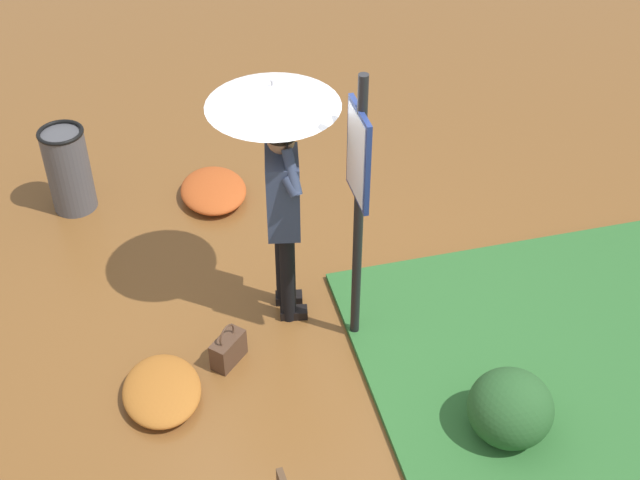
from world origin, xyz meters
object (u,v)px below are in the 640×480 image
Objects in this scene: trash_bin at (68,169)px; person_with_umbrella at (277,145)px; handbag at (228,349)px; info_sign_post at (358,186)px.

person_with_umbrella is at bearing -138.01° from trash_bin.
person_with_umbrella is 5.53× the size of handbag.
trash_bin is at bearing 41.99° from person_with_umbrella.
person_with_umbrella is 2.66m from trash_bin.
info_sign_post is 1.66m from handbag.
handbag is at bearing 92.26° from info_sign_post.
info_sign_post is 2.76× the size of trash_bin.
trash_bin is at bearing 42.36° from info_sign_post.
person_with_umbrella is 1.61m from handbag.
info_sign_post is at bearing -87.74° from handbag.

